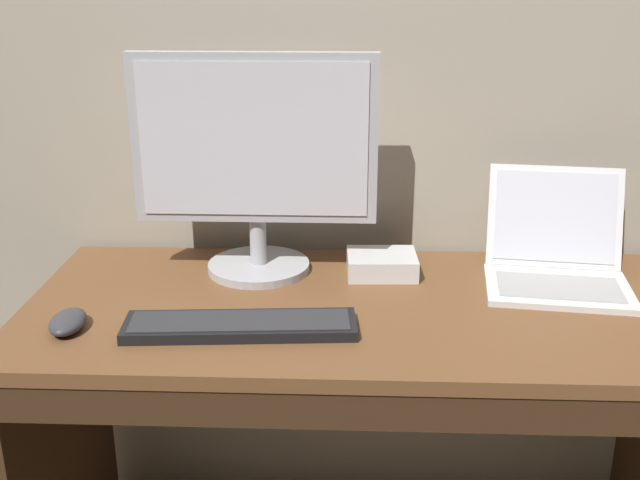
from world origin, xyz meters
The scene contains 6 objects.
desk centered at (0.00, -0.01, 0.54)m, with size 1.44×0.64×0.76m.
laptop_white centered at (0.42, 0.13, 0.81)m, with size 0.34×0.34×0.23m.
external_monitor centered at (-0.25, 0.16, 1.03)m, with size 0.54×0.24×0.50m.
wired_keyboard centered at (-0.25, -0.14, 0.77)m, with size 0.46×0.15×0.02m.
computer_mouse centered at (-0.58, -0.15, 0.78)m, with size 0.07×0.11×0.03m, color #38383D.
external_drive_box centered at (0.04, 0.17, 0.79)m, with size 0.16×0.13×0.05m, color silver.
Camera 1 is at (-0.04, -1.46, 1.42)m, focal length 42.49 mm.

